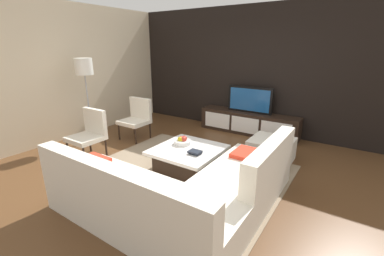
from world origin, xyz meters
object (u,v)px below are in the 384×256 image
television (250,100)px  accent_chair_far (137,116)px  floor_lamp (84,72)px  book_stack (195,152)px  media_console (248,123)px  sectional_couch (184,192)px  fruit_bowl (182,141)px  accent_chair_near (90,131)px  ottoman (271,150)px  coffee_table (188,159)px

television → accent_chair_far: (-1.91, -1.61, -0.30)m
floor_lamp → book_stack: bearing=-2.2°
media_console → sectional_couch: (0.51, -3.26, 0.04)m
television → accent_chair_far: size_ratio=1.17×
fruit_bowl → media_console: bearing=82.7°
media_console → sectional_couch: sectional_couch is taller
floor_lamp → accent_chair_far: bearing=47.1°
television → book_stack: television is taller
fruit_bowl → accent_chair_far: bearing=160.3°
media_console → accent_chair_near: accent_chair_near is taller
floor_lamp → ottoman: (3.47, 1.11, -1.26)m
sectional_couch → accent_chair_far: 2.93m
accent_chair_far → book_stack: (2.03, -0.81, -0.08)m
media_console → accent_chair_far: 2.51m
accent_chair_near → ottoman: bearing=34.3°
book_stack → coffee_table: bearing=150.7°
coffee_table → book_stack: bearing=-29.3°
floor_lamp → book_stack: size_ratio=9.05×
television → accent_chair_far: bearing=-139.8°
book_stack → media_console: bearing=92.8°
ottoman → television: bearing=127.2°
ottoman → accent_chair_near: bearing=-149.9°
television → media_console: bearing=-90.0°
media_console → floor_lamp: size_ratio=1.32×
media_console → coffee_table: (-0.10, -2.30, -0.05)m
television → sectional_couch: television is taller
coffee_table → fruit_bowl: fruit_bowl is taller
television → sectional_couch: 3.34m
accent_chair_far → accent_chair_near: bearing=-88.1°
media_console → ottoman: media_console is taller
sectional_couch → floor_lamp: size_ratio=1.38×
book_stack → accent_chair_far: bearing=158.3°
floor_lamp → book_stack: floor_lamp is taller
sectional_couch → accent_chair_near: 2.43m
sectional_couch → ottoman: 2.10m
sectional_couch → book_stack: sectional_couch is taller
accent_chair_far → media_console: bearing=40.5°
television → ottoman: television is taller
ottoman → book_stack: bearing=-123.0°
television → fruit_bowl: size_ratio=3.65×
television → accent_chair_near: television is taller
ottoman → fruit_bowl: size_ratio=2.50×
accent_chair_near → fruit_bowl: bearing=25.4°
coffee_table → ottoman: 1.49m
floor_lamp → sectional_couch: bearing=-17.2°
floor_lamp → accent_chair_far: (0.65, 0.70, -0.97)m
sectional_couch → book_stack: 0.94m
coffee_table → television: bearing=87.5°
coffee_table → accent_chair_near: size_ratio=1.19×
media_console → sectional_couch: bearing=-81.1°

